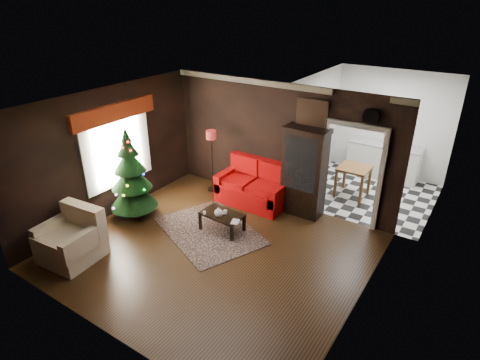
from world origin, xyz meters
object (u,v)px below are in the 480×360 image
Objects in this scene: curio_cabinet at (304,174)px; christmas_tree at (131,174)px; kitchen_table at (353,181)px; wall_clock at (371,116)px; coffee_table at (222,222)px; loveseat at (253,184)px; armchair at (69,237)px; teapot at (219,213)px; floor_lamp at (212,161)px.

christmas_tree is at bearing -142.97° from curio_cabinet.
curio_cabinet is 2.53× the size of kitchen_table.
wall_clock is (1.20, 0.18, 1.43)m from curio_cabinet.
christmas_tree reaches higher than coffee_table.
armchair is at bearing -114.13° from loveseat.
christmas_tree reaches higher than armchair.
curio_cabinet is at bearing 56.64° from coffee_table.
curio_cabinet is at bearing 59.17° from teapot.
armchair reaches higher than teapot.
loveseat is 0.89× the size of curio_cabinet.
loveseat is 2.45m from kitchen_table.
curio_cabinet is at bearing -114.44° from kitchen_table.
loveseat is 2.74m from christmas_tree.
curio_cabinet reaches higher than armchair.
floor_lamp is 3.42m from kitchen_table.
curio_cabinet reaches higher than loveseat.
christmas_tree is 5.99× the size of wall_clock.
armchair is (-2.80, -3.91, -0.49)m from curio_cabinet.
curio_cabinet is 5.94× the size of wall_clock.
armchair is (-1.65, -3.69, -0.04)m from loveseat.
wall_clock reaches higher than teapot.
loveseat is 0.89× the size of christmas_tree.
wall_clock is at bearing 30.08° from christmas_tree.
curio_cabinet reaches higher than floor_lamp.
wall_clock is (4.00, 4.09, 1.92)m from armchair.
coffee_table is (0.10, -1.37, -0.29)m from loveseat.
coffee_table is at bearing -85.71° from loveseat.
teapot is (1.25, -1.45, -0.34)m from floor_lamp.
coffee_table is at bearing -46.77° from floor_lamp.
loveseat is at bearing -170.34° from wall_clock.
curio_cabinet is 0.99× the size of christmas_tree.
floor_lamp is 2.06m from christmas_tree.
kitchen_table is (1.68, 3.16, -0.12)m from teapot.
armchair is 1.36× the size of kitchen_table.
coffee_table is at bearing 47.79° from armchair.
coffee_table is at bearing -119.33° from kitchen_table.
curio_cabinet is 2.04m from coffee_table.
loveseat is at bearing 60.80° from armchair.
coffee_table is at bearing 96.87° from teapot.
teapot is (0.12, -1.51, -0.01)m from loveseat.
curio_cabinet is at bearing 7.05° from floor_lamp.
coffee_table is 4.36× the size of teapot.
loveseat is at bearing -169.17° from curio_cabinet.
loveseat is 5.31× the size of wall_clock.
teapot is at bearing -139.47° from wall_clock.
kitchen_table is at bearing 113.75° from wall_clock.
wall_clock is 0.43× the size of kitchen_table.
christmas_tree is at bearing -161.68° from coffee_table.
armchair is (0.14, -1.69, -0.59)m from christmas_tree.
christmas_tree is 1.88× the size of armchair.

